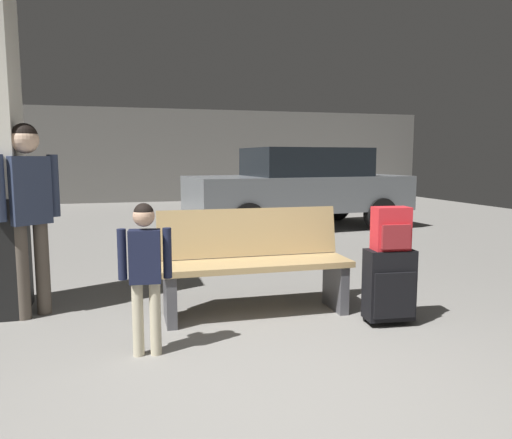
% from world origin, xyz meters
% --- Properties ---
extents(ground_plane, '(18.00, 18.00, 0.10)m').
position_xyz_m(ground_plane, '(0.00, 4.00, -0.05)').
color(ground_plane, gray).
extents(garage_back_wall, '(18.00, 0.12, 2.80)m').
position_xyz_m(garage_back_wall, '(0.00, 12.86, 1.40)').
color(garage_back_wall, slate).
rests_on(garage_back_wall, ground_plane).
extents(bench, '(1.61, 0.55, 0.89)m').
position_xyz_m(bench, '(0.24, 1.62, 0.44)').
color(bench, tan).
rests_on(bench, ground_plane).
extents(suitcase, '(0.40, 0.26, 0.60)m').
position_xyz_m(suitcase, '(1.20, 1.05, 0.32)').
color(suitcase, black).
rests_on(suitcase, ground_plane).
extents(backpack_bright, '(0.29, 0.21, 0.34)m').
position_xyz_m(backpack_bright, '(1.20, 1.05, 0.77)').
color(backpack_bright, red).
rests_on(backpack_bright, suitcase).
extents(child, '(0.35, 0.22, 1.03)m').
position_xyz_m(child, '(-0.69, 0.93, 0.64)').
color(child, beige).
rests_on(child, ground_plane).
extents(adult, '(0.46, 0.37, 1.60)m').
position_xyz_m(adult, '(-1.57, 2.02, 0.99)').
color(adult, brown).
rests_on(adult, ground_plane).
extents(parked_car_near, '(4.25, 2.11, 1.51)m').
position_xyz_m(parked_car_near, '(2.42, 6.36, 0.81)').
color(parked_car_near, slate).
rests_on(parked_car_near, ground_plane).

